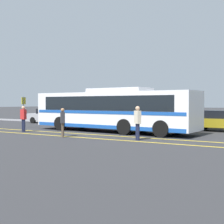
# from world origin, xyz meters

# --- Properties ---
(ground_plane) EXTENTS (220.00, 220.00, 0.00)m
(ground_plane) POSITION_xyz_m (0.00, 0.00, 0.00)
(ground_plane) COLOR #2D2D30
(lane_strip_0) EXTENTS (32.01, 0.20, 0.01)m
(lane_strip_0) POSITION_xyz_m (0.87, -2.53, 0.00)
(lane_strip_0) COLOR gold
(lane_strip_0) RESTS_ON ground_plane
(lane_strip_1) EXTENTS (32.01, 0.20, 0.01)m
(lane_strip_1) POSITION_xyz_m (0.87, -4.26, 0.00)
(lane_strip_1) COLOR gold
(lane_strip_1) RESTS_ON ground_plane
(curb_strip) EXTENTS (40.01, 0.36, 0.15)m
(curb_strip) POSITION_xyz_m (0.87, 5.54, 0.07)
(curb_strip) COLOR #99999E
(curb_strip) RESTS_ON ground_plane
(transit_bus) EXTENTS (12.46, 3.43, 2.99)m
(transit_bus) POSITION_xyz_m (0.88, -0.33, 1.56)
(transit_bus) COLOR white
(transit_bus) RESTS_ON ground_plane
(parked_car_0) EXTENTS (4.60, 2.07, 1.42)m
(parked_car_0) POSITION_xyz_m (-9.10, 4.35, 0.72)
(parked_car_0) COLOR #9E9EA3
(parked_car_0) RESTS_ON ground_plane
(parked_car_1) EXTENTS (4.89, 2.09, 1.54)m
(parked_car_1) POSITION_xyz_m (-3.33, 3.88, 0.76)
(parked_car_1) COLOR maroon
(parked_car_1) RESTS_ON ground_plane
(parked_car_2) EXTENTS (4.34, 1.93, 1.33)m
(parked_car_2) POSITION_xyz_m (1.92, 4.33, 0.69)
(parked_car_2) COLOR olive
(parked_car_2) RESTS_ON ground_plane
(parked_car_3) EXTENTS (4.19, 2.00, 1.48)m
(parked_car_3) POSITION_xyz_m (7.14, 3.91, 0.74)
(parked_car_3) COLOR olive
(parked_car_3) RESTS_ON ground_plane
(pedestrian_0) EXTENTS (0.47, 0.42, 1.83)m
(pedestrian_0) POSITION_xyz_m (4.50, -3.73, 1.05)
(pedestrian_0) COLOR #191E38
(pedestrian_0) RESTS_ON ground_plane
(pedestrian_1) EXTENTS (0.44, 0.26, 1.79)m
(pedestrian_1) POSITION_xyz_m (-4.39, -3.47, 1.03)
(pedestrian_1) COLOR #191E38
(pedestrian_1) RESTS_ON ground_plane
(pedestrian_2) EXTENTS (0.46, 0.45, 1.70)m
(pedestrian_2) POSITION_xyz_m (0.11, -4.68, 0.97)
(pedestrian_2) COLOR brown
(pedestrian_2) RESTS_ON ground_plane
(bus_stop_sign) EXTENTS (0.07, 0.40, 2.50)m
(bus_stop_sign) POSITION_xyz_m (-6.89, -1.09, 1.57)
(bus_stop_sign) COLOR #59595E
(bus_stop_sign) RESTS_ON ground_plane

